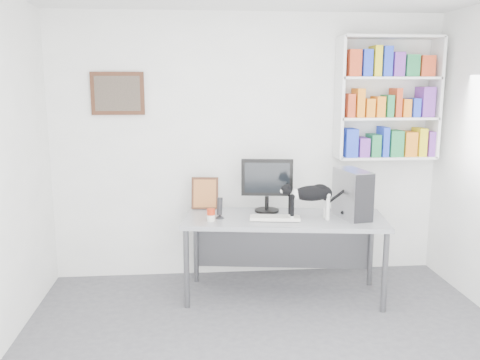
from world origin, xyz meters
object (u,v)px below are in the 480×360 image
at_px(monitor, 267,185).
at_px(keyboard, 275,218).
at_px(desk, 284,257).
at_px(soup_can, 211,215).
at_px(pc_tower, 352,194).
at_px(speaker, 220,208).
at_px(cat, 311,202).
at_px(leaning_print, 205,193).
at_px(bookshelf, 388,98).

relative_size(monitor, keyboard, 1.16).
xyz_separation_m(desk, soup_can, (-0.68, -0.07, 0.44)).
xyz_separation_m(pc_tower, speaker, (-1.22, 0.07, -0.12)).
height_order(desk, cat, cat).
distance_m(keyboard, leaning_print, 0.80).
distance_m(monitor, leaning_print, 0.63).
bearing_deg(speaker, keyboard, 13.40).
bearing_deg(desk, keyboard, -132.51).
bearing_deg(speaker, bookshelf, 40.64).
bearing_deg(cat, desk, 146.57).
xyz_separation_m(monitor, speaker, (-0.47, -0.21, -0.16)).
bearing_deg(leaning_print, speaker, -64.98).
relative_size(monitor, cat, 0.97).
height_order(keyboard, cat, cat).
distance_m(bookshelf, speaker, 2.05).
height_order(monitor, pc_tower, monitor).
bearing_deg(pc_tower, bookshelf, 38.02).
distance_m(bookshelf, monitor, 1.53).
relative_size(pc_tower, leaning_print, 1.37).
height_order(pc_tower, soup_can, pc_tower).
relative_size(pc_tower, cat, 0.82).
relative_size(leaning_print, soup_can, 2.96).
height_order(bookshelf, monitor, bookshelf).
height_order(keyboard, leaning_print, leaning_print).
height_order(bookshelf, pc_tower, bookshelf).
xyz_separation_m(monitor, soup_can, (-0.55, -0.30, -0.21)).
height_order(bookshelf, soup_can, bookshelf).
bearing_deg(keyboard, monitor, 104.01).
xyz_separation_m(keyboard, pc_tower, (0.72, 0.03, 0.21)).
relative_size(bookshelf, soup_can, 11.23).
relative_size(monitor, pc_tower, 1.18).
bearing_deg(monitor, keyboard, -76.48).
bearing_deg(keyboard, speaker, 177.02).
relative_size(monitor, speaker, 2.59).
relative_size(leaning_print, cat, 0.60).
bearing_deg(bookshelf, cat, -145.30).
xyz_separation_m(pc_tower, leaning_print, (-1.35, 0.45, -0.06)).
bearing_deg(keyboard, pc_tower, 10.22).
relative_size(bookshelf, pc_tower, 2.78).
relative_size(pc_tower, speaker, 2.20).
height_order(monitor, leaning_print, monitor).
bearing_deg(soup_can, cat, -2.99).
distance_m(bookshelf, soup_can, 2.16).
distance_m(keyboard, speaker, 0.52).
xyz_separation_m(bookshelf, keyboard, (-1.23, -0.60, -1.06)).
bearing_deg(leaning_print, monitor, -9.27).
height_order(speaker, soup_can, speaker).
distance_m(leaning_print, cat, 1.07).
relative_size(speaker, cat, 0.37).
xyz_separation_m(bookshelf, pc_tower, (-0.51, -0.57, -0.85)).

